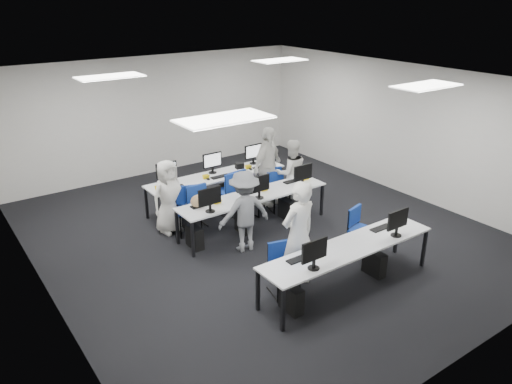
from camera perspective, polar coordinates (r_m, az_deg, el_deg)
room at (r=9.39m, az=0.45°, el=3.61°), size 9.00×9.02×3.00m
ceiling_panels at (r=9.03m, az=0.48°, el=12.58°), size 5.20×4.60×0.02m
desk_front at (r=8.05m, az=10.55°, el=-6.45°), size 3.20×0.70×0.73m
desk_mid at (r=9.83m, az=-0.25°, el=-0.63°), size 3.20×0.70×0.73m
desk_back at (r=10.92m, az=-4.48°, el=1.69°), size 3.20×0.70×0.73m
equipment_front at (r=8.08m, az=9.51°, el=-8.91°), size 2.51×0.41×1.19m
equipment_mid at (r=9.84m, az=-1.09°, el=-2.64°), size 2.91×0.41×1.19m
equipment_back at (r=11.14m, az=-3.64°, el=0.36°), size 2.91×0.41×1.19m
chair_0 at (r=7.98m, az=3.15°, el=-9.82°), size 0.51×0.53×0.84m
chair_1 at (r=9.33m, az=11.94°, el=-5.23°), size 0.52×0.54×0.85m
chair_2 at (r=9.93m, az=-7.62°, el=-3.05°), size 0.59×0.62×0.92m
chair_3 at (r=10.50m, az=-1.48°, el=-1.31°), size 0.52×0.56×0.97m
chair_4 at (r=10.89m, az=2.53°, el=-0.72°), size 0.49×0.52×0.82m
chair_5 at (r=10.20m, az=-7.28°, el=-2.28°), size 0.47×0.51×0.95m
chair_6 at (r=10.68m, az=-3.04°, el=-0.91°), size 0.48×0.52×0.98m
chair_7 at (r=11.26m, az=1.55°, el=0.20°), size 0.55×0.57×0.88m
handbag at (r=9.29m, az=-6.61°, el=-1.02°), size 0.33×0.24×0.25m
student_0 at (r=7.90m, az=4.84°, el=-4.90°), size 0.69×0.48×1.80m
student_1 at (r=10.96m, az=4.00°, el=2.18°), size 0.88×0.78×1.51m
student_2 at (r=9.86m, az=-9.96°, el=-0.54°), size 0.78×0.57×1.48m
student_3 at (r=10.94m, az=1.33°, el=2.91°), size 1.12×0.80×1.77m
photographer at (r=9.01m, az=-1.34°, el=-2.23°), size 1.06×0.71×1.53m
dslr_camera at (r=8.86m, az=-1.90°, el=3.02°), size 0.16×0.20×0.10m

